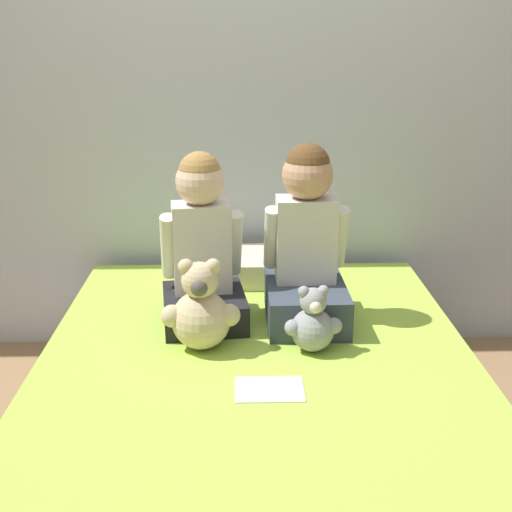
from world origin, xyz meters
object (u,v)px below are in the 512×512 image
(child_on_left, at_px, (202,249))
(teddy_bear_held_by_left_child, at_px, (201,311))
(teddy_bear_held_by_right_child, at_px, (313,323))
(sign_card, at_px, (269,389))
(child_on_right, at_px, (306,248))
(bed, at_px, (258,422))
(pillow_at_headboard, at_px, (253,266))

(child_on_left, bearing_deg, teddy_bear_held_by_left_child, -96.52)
(child_on_left, distance_m, teddy_bear_held_by_right_child, 0.50)
(teddy_bear_held_by_right_child, bearing_deg, teddy_bear_held_by_left_child, 171.20)
(sign_card, bearing_deg, child_on_left, 113.55)
(teddy_bear_held_by_left_child, bearing_deg, child_on_left, 90.41)
(child_on_right, relative_size, teddy_bear_held_by_right_child, 2.82)
(child_on_left, height_order, teddy_bear_held_by_left_child, child_on_left)
(bed, distance_m, pillow_at_headboard, 0.84)
(bed, height_order, sign_card, sign_card)
(bed, height_order, child_on_right, child_on_right)
(pillow_at_headboard, bearing_deg, sign_card, -88.15)
(teddy_bear_held_by_right_child, bearing_deg, child_on_left, 141.55)
(bed, height_order, teddy_bear_held_by_right_child, teddy_bear_held_by_right_child)
(pillow_at_headboard, bearing_deg, child_on_left, -114.78)
(bed, distance_m, sign_card, 0.27)
(bed, xyz_separation_m, pillow_at_headboard, (0.00, 0.79, 0.27))
(teddy_bear_held_by_right_child, bearing_deg, bed, -155.05)
(bed, distance_m, teddy_bear_held_by_left_child, 0.42)
(teddy_bear_held_by_right_child, bearing_deg, pillow_at_headboard, 101.02)
(teddy_bear_held_by_left_child, height_order, sign_card, teddy_bear_held_by_left_child)
(bed, bearing_deg, child_on_right, 62.97)
(child_on_left, relative_size, sign_card, 3.03)
(bed, bearing_deg, teddy_bear_held_by_left_child, 144.84)
(child_on_left, relative_size, teddy_bear_held_by_right_child, 2.71)
(bed, xyz_separation_m, sign_card, (0.03, -0.15, 0.22))
(bed, height_order, pillow_at_headboard, pillow_at_headboard)
(pillow_at_headboard, relative_size, sign_card, 2.68)
(child_on_right, relative_size, teddy_bear_held_by_left_child, 2.05)
(bed, distance_m, teddy_bear_held_by_right_child, 0.38)
(sign_card, bearing_deg, bed, 101.21)
(teddy_bear_held_by_right_child, relative_size, sign_card, 1.12)
(pillow_at_headboard, bearing_deg, teddy_bear_held_by_right_child, -74.63)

